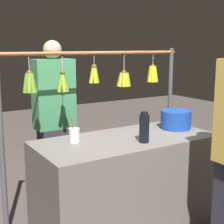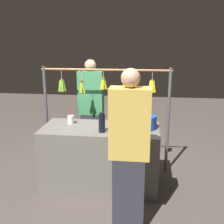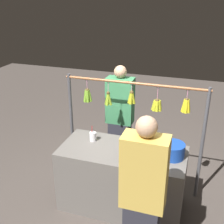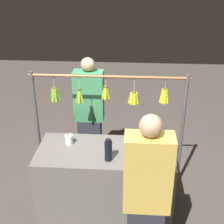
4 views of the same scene
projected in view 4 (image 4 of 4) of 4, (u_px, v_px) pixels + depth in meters
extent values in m
plane|color=#4B423D|center=(106.00, 208.00, 3.82)|extent=(12.00, 12.00, 0.00)
cube|color=#66605B|center=(105.00, 181.00, 3.64)|extent=(1.51, 0.70, 0.82)
cylinder|color=#4C4C51|center=(181.00, 135.00, 3.87)|extent=(0.04, 0.04, 1.55)
cylinder|color=#4C4C51|center=(38.00, 130.00, 3.98)|extent=(0.04, 0.04, 1.55)
cylinder|color=#9E6038|center=(108.00, 77.00, 3.60)|extent=(1.85, 0.03, 0.03)
torus|color=black|center=(166.00, 79.00, 3.57)|extent=(0.04, 0.01, 0.04)
cylinder|color=pink|center=(165.00, 85.00, 3.60)|extent=(0.01, 0.01, 0.12)
sphere|color=brown|center=(165.00, 89.00, 3.62)|extent=(0.04, 0.04, 0.04)
cylinder|color=yellow|center=(162.00, 96.00, 3.66)|extent=(0.06, 0.04, 0.17)
cylinder|color=yellow|center=(163.00, 97.00, 3.64)|extent=(0.05, 0.05, 0.17)
cylinder|color=yellow|center=(165.00, 97.00, 3.63)|extent=(0.04, 0.06, 0.17)
cylinder|color=yellow|center=(167.00, 96.00, 3.64)|extent=(0.06, 0.05, 0.17)
cylinder|color=yellow|center=(167.00, 96.00, 3.67)|extent=(0.06, 0.05, 0.17)
cylinder|color=yellow|center=(165.00, 95.00, 3.68)|extent=(0.04, 0.08, 0.17)
cylinder|color=yellow|center=(162.00, 95.00, 3.68)|extent=(0.05, 0.05, 0.17)
torus|color=black|center=(134.00, 79.00, 3.59)|extent=(0.04, 0.01, 0.04)
cylinder|color=pink|center=(134.00, 86.00, 3.63)|extent=(0.01, 0.01, 0.17)
sphere|color=brown|center=(134.00, 93.00, 3.67)|extent=(0.05, 0.05, 0.05)
cylinder|color=gold|center=(131.00, 98.00, 3.70)|extent=(0.07, 0.04, 0.14)
cylinder|color=gold|center=(132.00, 99.00, 3.67)|extent=(0.05, 0.06, 0.14)
cylinder|color=gold|center=(135.00, 99.00, 3.66)|extent=(0.05, 0.06, 0.14)
cylinder|color=gold|center=(137.00, 99.00, 3.68)|extent=(0.06, 0.05, 0.14)
cylinder|color=gold|center=(136.00, 98.00, 3.71)|extent=(0.06, 0.05, 0.14)
cylinder|color=gold|center=(135.00, 97.00, 3.73)|extent=(0.05, 0.06, 0.14)
cylinder|color=gold|center=(132.00, 97.00, 3.72)|extent=(0.07, 0.06, 0.14)
torus|color=black|center=(106.00, 78.00, 3.61)|extent=(0.04, 0.01, 0.04)
cylinder|color=pink|center=(106.00, 82.00, 3.63)|extent=(0.01, 0.01, 0.10)
sphere|color=brown|center=(106.00, 87.00, 3.66)|extent=(0.05, 0.05, 0.05)
cylinder|color=gold|center=(104.00, 93.00, 3.69)|extent=(0.07, 0.04, 0.16)
cylinder|color=gold|center=(106.00, 93.00, 3.67)|extent=(0.04, 0.07, 0.16)
cylinder|color=gold|center=(107.00, 93.00, 3.69)|extent=(0.07, 0.04, 0.16)
cylinder|color=gold|center=(106.00, 92.00, 3.71)|extent=(0.04, 0.07, 0.16)
torus|color=black|center=(79.00, 77.00, 3.63)|extent=(0.04, 0.01, 0.04)
cylinder|color=pink|center=(79.00, 84.00, 3.66)|extent=(0.01, 0.01, 0.15)
sphere|color=brown|center=(79.00, 89.00, 3.69)|extent=(0.04, 0.04, 0.04)
cylinder|color=#87AB29|center=(78.00, 96.00, 3.73)|extent=(0.07, 0.04, 0.17)
cylinder|color=#87AB29|center=(79.00, 96.00, 3.72)|extent=(0.04, 0.08, 0.17)
cylinder|color=#87AB29|center=(81.00, 96.00, 3.73)|extent=(0.08, 0.04, 0.17)
cylinder|color=#87AB29|center=(80.00, 95.00, 3.75)|extent=(0.04, 0.06, 0.17)
torus|color=black|center=(53.00, 77.00, 3.65)|extent=(0.04, 0.01, 0.04)
cylinder|color=pink|center=(54.00, 83.00, 3.68)|extent=(0.01, 0.01, 0.14)
sphere|color=brown|center=(54.00, 88.00, 3.71)|extent=(0.05, 0.05, 0.05)
cylinder|color=#70A32C|center=(53.00, 94.00, 3.75)|extent=(0.06, 0.04, 0.16)
cylinder|color=#70A32C|center=(53.00, 95.00, 3.72)|extent=(0.06, 0.07, 0.17)
cylinder|color=#70A32C|center=(56.00, 95.00, 3.72)|extent=(0.05, 0.06, 0.17)
cylinder|color=#70A32C|center=(57.00, 94.00, 3.75)|extent=(0.07, 0.04, 0.17)
cylinder|color=#70A32C|center=(57.00, 94.00, 3.77)|extent=(0.05, 0.07, 0.17)
cylinder|color=#70A32C|center=(54.00, 94.00, 3.77)|extent=(0.06, 0.08, 0.17)
cylinder|color=black|center=(108.00, 151.00, 3.26)|extent=(0.08, 0.08, 0.22)
cylinder|color=black|center=(108.00, 141.00, 3.20)|extent=(0.06, 0.06, 0.02)
cylinder|color=#1942A7|center=(158.00, 144.00, 3.43)|extent=(0.28, 0.28, 0.17)
cylinder|color=silver|center=(69.00, 139.00, 3.57)|extent=(0.09, 0.09, 0.11)
cylinder|color=red|center=(68.00, 136.00, 3.55)|extent=(0.01, 0.03, 0.20)
cube|color=#2D2D38|center=(90.00, 143.00, 4.43)|extent=(0.31, 0.21, 0.77)
cube|color=#3F8C59|center=(89.00, 96.00, 4.11)|extent=(0.39, 0.21, 0.68)
sphere|color=tan|center=(88.00, 64.00, 3.92)|extent=(0.18, 0.18, 0.18)
cube|color=gold|center=(148.00, 173.00, 2.57)|extent=(0.40, 0.22, 0.70)
sphere|color=tan|center=(151.00, 126.00, 2.38)|extent=(0.18, 0.18, 0.18)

